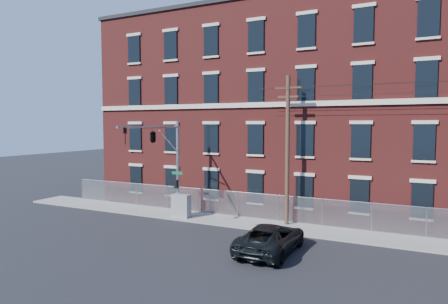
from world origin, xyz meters
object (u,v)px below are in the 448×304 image
Objects in this scene: traffic_signal_mast at (159,146)px; utility_cabinet at (181,206)px; utility_pole_near at (288,148)px; pickup_truck at (271,238)px.

traffic_signal_mast is 4.89m from utility_cabinet.
utility_pole_near is 6.00× the size of utility_cabinet.
utility_cabinet is at bearing -26.27° from pickup_truck.
traffic_signal_mast is 4.20× the size of utility_cabinet.
traffic_signal_mast is at bearing -104.24° from utility_cabinet.
utility_cabinet is at bearing 77.13° from traffic_signal_mast.
utility_pole_near is 8.83m from utility_cabinet.
pickup_truck is 3.33× the size of utility_cabinet.
utility_pole_near is at bearing -80.90° from pickup_truck.
traffic_signal_mast is 0.70× the size of utility_pole_near.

